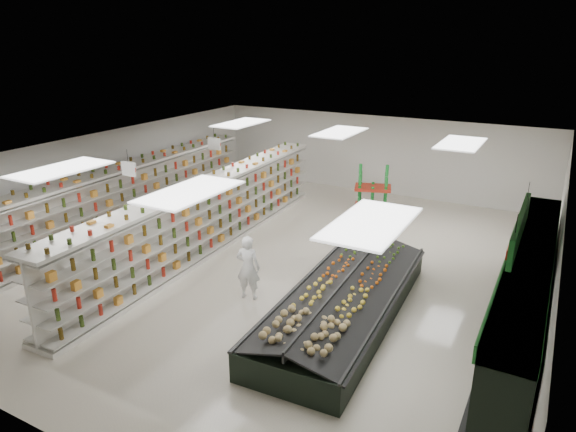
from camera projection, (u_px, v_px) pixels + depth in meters
The scene contains 16 objects.
floor at pixel (283, 260), 15.15m from camera, with size 16.00×16.00×0.00m, color beige.
ceiling at pixel (282, 154), 14.09m from camera, with size 14.00×16.00×0.02m, color white.
wall_back at pixel (376, 155), 21.25m from camera, with size 14.00×0.02×3.20m, color white.
wall_front at pixel (34, 352), 7.99m from camera, with size 14.00×0.02×3.20m, color white.
wall_left at pixel (106, 178), 17.77m from camera, with size 0.02×16.00×3.20m, color white.
wall_right at pixel (556, 256), 11.47m from camera, with size 0.02×16.00×3.20m, color white.
produce_wall_case at pixel (524, 294), 10.56m from camera, with size 0.93×8.00×2.20m.
aisle_sign_near at pixel (129, 169), 14.29m from camera, with size 0.52×0.06×0.75m.
aisle_sign_far at pixel (214, 144), 17.61m from camera, with size 0.52×0.06×0.75m.
hortifruti_banner at pixel (519, 227), 10.22m from camera, with size 0.12×3.20×0.95m.
gondola_left at pixel (123, 201), 17.23m from camera, with size 1.24×12.62×2.18m.
gondola_center at pixel (208, 219), 15.62m from camera, with size 1.44×12.54×2.17m.
produce_island at pixel (344, 300), 11.96m from camera, with size 2.65×6.61×0.97m.
soda_endcap at pixel (373, 190), 19.15m from camera, with size 1.54×1.27×1.70m.
shopper_main at pixel (248, 267), 12.70m from camera, with size 0.61×0.40×1.67m, color silver.
shopper_background at pixel (272, 181), 20.51m from camera, with size 0.75×0.47×1.55m, color tan.
Camera 1 is at (6.75, -12.11, 6.26)m, focal length 32.00 mm.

